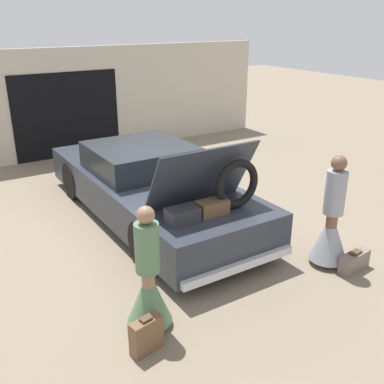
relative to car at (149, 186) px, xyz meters
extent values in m
plane|color=#7F705B|center=(0.00, -0.01, -0.60)|extent=(40.00, 40.00, 0.00)
cube|color=beige|center=(0.00, 4.70, 0.80)|extent=(12.00, 0.12, 2.80)
cube|color=black|center=(0.00, 4.62, 0.50)|extent=(2.80, 0.02, 2.20)
cube|color=#2D333D|center=(0.00, -0.01, -0.10)|extent=(2.00, 5.37, 0.65)
cube|color=#1E2328|center=(0.00, 0.32, 0.47)|extent=(1.76, 1.72, 0.48)
cylinder|color=black|center=(-0.93, 1.66, -0.23)|extent=(0.18, 0.76, 0.76)
cylinder|color=black|center=(0.93, 1.66, -0.23)|extent=(0.18, 0.76, 0.76)
cylinder|color=black|center=(-0.93, -1.62, -0.23)|extent=(0.18, 0.76, 0.76)
cylinder|color=black|center=(0.93, -1.62, -0.23)|extent=(0.18, 0.76, 0.76)
cube|color=silver|center=(0.00, -2.73, -0.32)|extent=(1.90, 0.10, 0.12)
cube|color=#2D333D|center=(0.00, -1.76, 0.72)|extent=(1.70, 0.58, 1.00)
cube|color=#2D2D33|center=(-0.52, -2.06, 0.33)|extent=(0.45, 0.29, 0.21)
cube|color=brown|center=(-0.02, -2.06, 0.33)|extent=(0.47, 0.27, 0.21)
torus|color=black|center=(0.43, -2.06, 0.61)|extent=(0.76, 0.12, 0.76)
cylinder|color=#997051|center=(-1.49, -2.87, -0.22)|extent=(0.16, 0.16, 0.77)
cone|color=#567A56|center=(-1.49, -2.87, -0.18)|extent=(0.55, 0.55, 0.69)
cylinder|color=#567A56|center=(-1.49, -2.87, 0.47)|extent=(0.29, 0.29, 0.61)
sphere|color=#997051|center=(-1.49, -2.87, 0.88)|extent=(0.21, 0.21, 0.21)
cylinder|color=brown|center=(1.49, -3.00, -0.19)|extent=(0.17, 0.17, 0.84)
cone|color=#9399A3|center=(1.49, -3.00, -0.14)|extent=(0.57, 0.57, 0.75)
cylinder|color=#9399A3|center=(1.49, -3.00, 0.56)|extent=(0.30, 0.30, 0.66)
sphere|color=brown|center=(1.49, -3.00, 1.01)|extent=(0.23, 0.23, 0.23)
cube|color=brown|center=(-1.72, -3.25, -0.40)|extent=(0.41, 0.22, 0.42)
cube|color=#4C3823|center=(-1.72, -3.25, -0.17)|extent=(0.15, 0.12, 0.02)
cube|color=#75665B|center=(1.68, -3.34, -0.47)|extent=(0.57, 0.24, 0.28)
cube|color=#4C3823|center=(1.68, -3.34, -0.31)|extent=(0.20, 0.13, 0.02)
camera|label=1|loc=(-3.47, -6.97, 2.95)|focal=42.00mm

